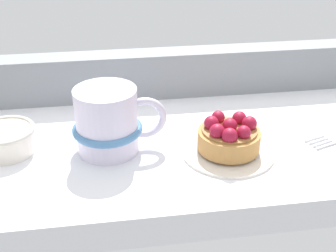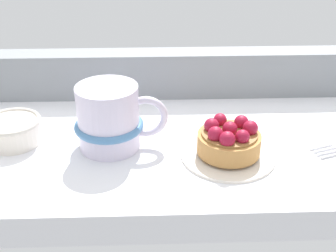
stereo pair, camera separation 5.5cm
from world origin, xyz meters
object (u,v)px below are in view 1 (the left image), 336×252
at_px(dessert_plate, 228,150).
at_px(coffee_mug, 109,121).
at_px(sugar_bowl, 6,139).
at_px(raspberry_tart, 229,136).

bearing_deg(dessert_plate, coffee_mug, 168.35).
bearing_deg(coffee_mug, dessert_plate, -11.65).
bearing_deg(sugar_bowl, dessert_plate, -9.39).
xyz_separation_m(raspberry_tart, sugar_bowl, (-0.28, 0.05, -0.01)).
height_order(raspberry_tart, coffee_mug, coffee_mug).
relative_size(raspberry_tart, coffee_mug, 0.65).
xyz_separation_m(dessert_plate, coffee_mug, (-0.15, 0.03, 0.04)).
bearing_deg(coffee_mug, raspberry_tart, -11.81).
bearing_deg(coffee_mug, sugar_bowl, 173.18).
distance_m(raspberry_tart, sugar_bowl, 0.28).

